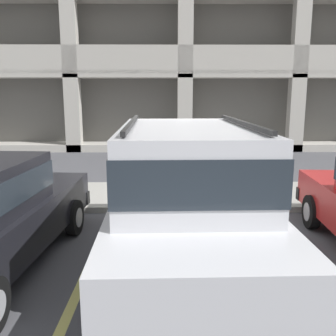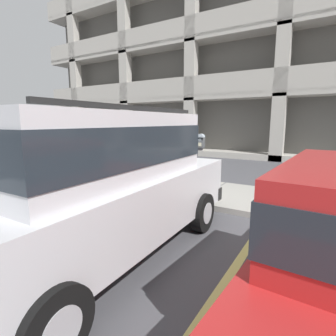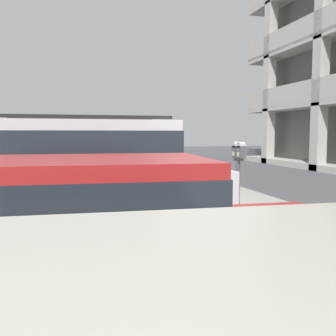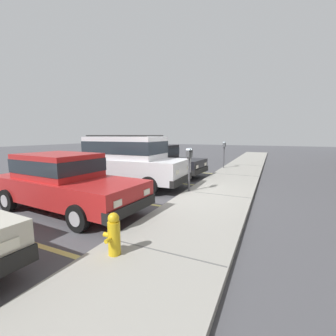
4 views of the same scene
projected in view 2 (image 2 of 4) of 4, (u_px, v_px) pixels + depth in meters
ground_plane at (189, 212)px, 5.59m from camera, size 80.00×80.00×0.10m
sidewalk at (212, 193)px, 6.67m from camera, size 40.00×2.20×0.12m
parking_stall_lines at (241, 257)px, 3.62m from camera, size 12.34×4.80×0.01m
silver_suv at (98, 180)px, 3.52m from camera, size 2.11×4.83×2.03m
parking_meter_near at (196, 151)px, 5.67m from camera, size 0.35×0.12×1.48m
parking_meter_far at (30, 140)px, 8.76m from camera, size 0.35×0.12×1.54m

